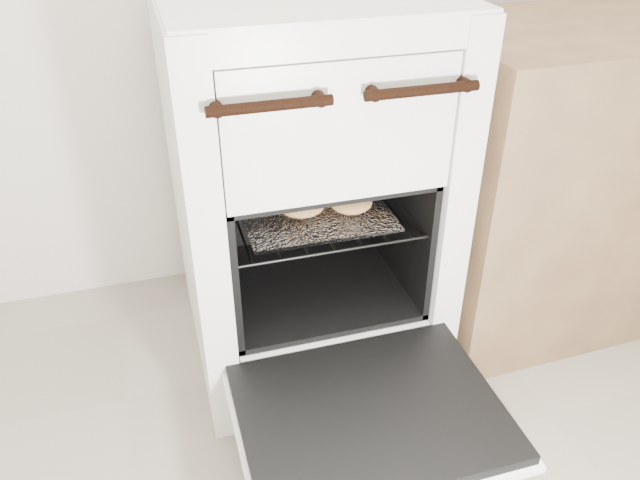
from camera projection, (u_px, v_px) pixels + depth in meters
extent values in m
cube|color=silver|center=(302.00, 187.00, 1.56)|extent=(0.61, 0.65, 0.93)
cylinder|color=black|center=(270.00, 106.00, 1.07)|extent=(0.22, 0.02, 0.02)
cylinder|color=black|center=(422.00, 91.00, 1.13)|extent=(0.22, 0.02, 0.02)
cube|color=black|center=(370.00, 412.00, 1.27)|extent=(0.53, 0.40, 0.02)
cube|color=silver|center=(370.00, 418.00, 1.28)|extent=(0.55, 0.43, 0.02)
cylinder|color=black|center=(221.00, 220.00, 1.45)|extent=(0.01, 0.43, 0.01)
cylinder|color=black|center=(394.00, 195.00, 1.56)|extent=(0.01, 0.43, 0.01)
cylinder|color=black|center=(336.00, 251.00, 1.34)|extent=(0.44, 0.01, 0.01)
cylinder|color=black|center=(290.00, 172.00, 1.67)|extent=(0.44, 0.01, 0.01)
cylinder|color=black|center=(236.00, 218.00, 1.46)|extent=(0.01, 0.40, 0.01)
cylinder|color=black|center=(261.00, 214.00, 1.48)|extent=(0.01, 0.40, 0.01)
cylinder|color=black|center=(286.00, 211.00, 1.49)|extent=(0.01, 0.40, 0.01)
cylinder|color=black|center=(311.00, 207.00, 1.50)|extent=(0.01, 0.40, 0.01)
cylinder|color=black|center=(335.00, 204.00, 1.52)|extent=(0.01, 0.40, 0.01)
cylinder|color=black|center=(358.00, 201.00, 1.53)|extent=(0.01, 0.40, 0.01)
cylinder|color=black|center=(381.00, 197.00, 1.55)|extent=(0.01, 0.40, 0.01)
cube|color=white|center=(313.00, 209.00, 1.48)|extent=(0.34, 0.30, 0.01)
ellipsoid|color=#E3A55B|center=(301.00, 204.00, 1.45)|extent=(0.13, 0.13, 0.05)
ellipsoid|color=#E3A55B|center=(351.00, 202.00, 1.46)|extent=(0.14, 0.14, 0.04)
ellipsoid|color=#E3A55B|center=(302.00, 202.00, 1.46)|extent=(0.12, 0.12, 0.04)
cube|color=brown|center=(565.00, 176.00, 1.73)|extent=(0.84, 0.58, 0.83)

